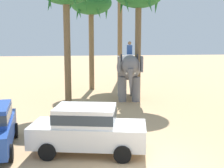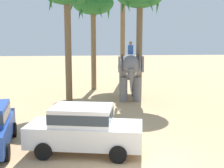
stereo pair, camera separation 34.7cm
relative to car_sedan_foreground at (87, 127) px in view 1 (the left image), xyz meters
The scene contains 4 objects.
ground_plane 2.45m from the car_sedan_foreground, 39.73° to the right, with size 120.00×120.00×0.00m, color tan.
car_sedan_foreground is the anchor object (origin of this frame).
elephant_with_mahout 9.68m from the car_sedan_foreground, 70.43° to the left, with size 2.01×3.97×3.88m.
palm_tree_far_back 14.47m from the car_sedan_foreground, 85.58° to the left, with size 3.20×3.20×7.66m.
Camera 1 is at (-2.22, -8.94, 4.12)m, focal length 47.94 mm.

